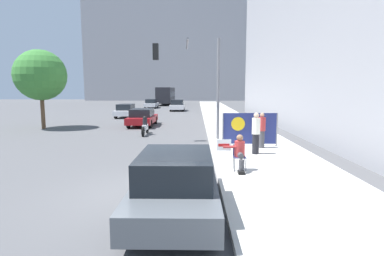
# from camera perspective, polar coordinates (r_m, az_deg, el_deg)

# --- Properties ---
(ground_plane) EXTENTS (160.00, 160.00, 0.00)m
(ground_plane) POSITION_cam_1_polar(r_m,az_deg,el_deg) (8.34, -8.52, -12.68)
(ground_plane) COLOR #4F4F51
(sidewalk_curb) EXTENTS (4.26, 90.00, 0.16)m
(sidewalk_curb) POSITION_cam_1_polar(r_m,az_deg,el_deg) (23.06, 7.84, 0.38)
(sidewalk_curb) COLOR beige
(sidewalk_curb) RESTS_ON ground_plane
(building_backdrop_far) EXTENTS (52.00, 12.00, 41.10)m
(building_backdrop_far) POSITION_cam_1_polar(r_m,az_deg,el_deg) (85.89, -1.41, 19.21)
(building_backdrop_far) COLOR #99999E
(building_backdrop_far) RESTS_ON ground_plane
(seated_protester) EXTENTS (0.97, 0.77, 1.21)m
(seated_protester) POSITION_cam_1_polar(r_m,az_deg,el_deg) (10.00, 8.97, -4.47)
(seated_protester) COLOR #474C56
(seated_protester) RESTS_ON sidewalk_curb
(jogger_on_sidewalk) EXTENTS (0.34, 0.34, 1.73)m
(jogger_on_sidewalk) POSITION_cam_1_polar(r_m,az_deg,el_deg) (12.74, 12.07, -0.94)
(jogger_on_sidewalk) COLOR black
(jogger_on_sidewalk) RESTS_ON sidewalk_curb
(pedestrian_behind) EXTENTS (0.34, 0.34, 1.63)m
(pedestrian_behind) POSITION_cam_1_polar(r_m,az_deg,el_deg) (14.16, 13.13, -0.39)
(pedestrian_behind) COLOR #424247
(pedestrian_behind) RESTS_ON sidewalk_curb
(protest_banner) EXTENTS (2.63, 0.06, 1.58)m
(protest_banner) POSITION_cam_1_polar(r_m,az_deg,el_deg) (14.50, 10.89, -0.10)
(protest_banner) COLOR slate
(protest_banner) RESTS_ON sidewalk_curb
(traffic_light_pole) EXTENTS (3.57, 3.33, 5.38)m
(traffic_light_pole) POSITION_cam_1_polar(r_m,az_deg,el_deg) (16.24, 0.38, 10.86)
(traffic_light_pole) COLOR slate
(traffic_light_pole) RESTS_ON sidewalk_curb
(parked_car_curbside) EXTENTS (1.84, 4.28, 1.44)m
(parked_car_curbside) POSITION_cam_1_polar(r_m,az_deg,el_deg) (6.96, -3.09, -10.45)
(parked_car_curbside) COLOR #565B60
(parked_car_curbside) RESTS_ON ground_plane
(car_on_road_nearest) EXTENTS (1.85, 4.56, 1.36)m
(car_on_road_nearest) POSITION_cam_1_polar(r_m,az_deg,el_deg) (23.91, -9.42, 2.05)
(car_on_road_nearest) COLOR maroon
(car_on_road_nearest) RESTS_ON ground_plane
(car_on_road_midblock) EXTENTS (1.71, 4.23, 1.38)m
(car_on_road_midblock) POSITION_cam_1_polar(r_m,az_deg,el_deg) (31.65, -12.45, 3.25)
(car_on_road_midblock) COLOR silver
(car_on_road_midblock) RESTS_ON ground_plane
(car_on_road_distant) EXTENTS (1.85, 4.11, 1.50)m
(car_on_road_distant) POSITION_cam_1_polar(r_m,az_deg,el_deg) (40.45, -2.81, 4.33)
(car_on_road_distant) COLOR silver
(car_on_road_distant) RESTS_ON ground_plane
(car_on_road_far_lane) EXTENTS (1.75, 4.57, 1.39)m
(car_on_road_far_lane) POSITION_cam_1_polar(r_m,az_deg,el_deg) (47.10, -7.74, 4.64)
(car_on_road_far_lane) COLOR silver
(car_on_road_far_lane) RESTS_ON ground_plane
(city_bus_on_road) EXTENTS (2.61, 10.78, 3.24)m
(city_bus_on_road) POSITION_cam_1_polar(r_m,az_deg,el_deg) (56.99, -4.99, 6.30)
(city_bus_on_road) COLOR #232328
(city_bus_on_road) RESTS_ON ground_plane
(motorcycle_on_road) EXTENTS (0.28, 2.16, 1.19)m
(motorcycle_on_road) POSITION_cam_1_polar(r_m,az_deg,el_deg) (19.15, -8.92, 0.27)
(motorcycle_on_road) COLOR silver
(motorcycle_on_road) RESTS_ON ground_plane
(street_tree_near_curb) EXTENTS (3.63, 3.63, 5.69)m
(street_tree_near_curb) POSITION_cam_1_polar(r_m,az_deg,el_deg) (24.41, -26.90, 8.95)
(street_tree_near_curb) COLOR brown
(street_tree_near_curb) RESTS_ON ground_plane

